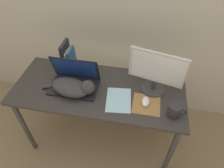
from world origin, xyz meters
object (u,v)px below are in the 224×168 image
Objects in this scene: laptop at (74,81)px; notepad at (119,100)px; external_monitor at (156,71)px; cat at (73,87)px; mug at (175,111)px; computer_mouse at (146,102)px; book_row at (68,57)px.

notepad is (0.38, -0.09, -0.04)m from laptop.
cat is at bearing -165.65° from external_monitor.
mug is at bearing -10.91° from laptop.
laptop is 3.94× the size of computer_mouse.
notepad is (0.36, -0.01, -0.05)m from cat.
notepad is at bearing -13.32° from laptop.
notepad is (0.50, -0.31, -0.11)m from book_row.
external_monitor is (0.61, 0.16, 0.13)m from cat.
external_monitor reaches higher than cat.
book_row is 0.98m from mug.
book_row is at bearing 115.30° from cat.
notepad is at bearing 171.38° from mug.
book_row is (-0.75, 0.14, -0.08)m from external_monitor.
external_monitor reaches higher than laptop.
cat reaches higher than notepad.
computer_mouse is at bearing -7.76° from laptop.
computer_mouse is 0.36× the size of notepad.
laptop is at bearing 166.68° from notepad.
book_row reaches higher than computer_mouse.
book_row reaches higher than cat.
external_monitor is at bearing 14.35° from cat.
notepad is at bearing -31.61° from book_row.
mug is (0.16, -0.23, -0.14)m from external_monitor.
laptop is 1.43× the size of notepad.
external_monitor is 4.26× the size of computer_mouse.
laptop reaches higher than computer_mouse.
book_row is 0.95× the size of notepad.
book_row is (-0.70, 0.30, 0.09)m from computer_mouse.
notepad is 0.42m from mug.
mug is at bearing -8.62° from notepad.
laptop is at bearing 103.27° from cat.
book_row is at bearing 157.84° from mug.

